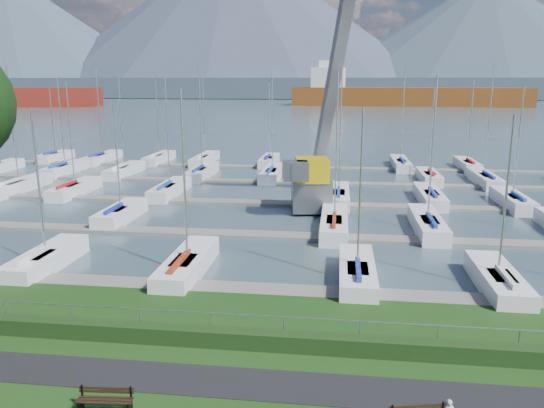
# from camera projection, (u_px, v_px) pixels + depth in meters

# --- Properties ---
(path) EXTENTS (160.00, 2.00, 0.04)m
(path) POSITION_uv_depth(u_px,v_px,m) (219.00, 382.00, 18.75)
(path) COLOR black
(path) RESTS_ON grass
(water) EXTENTS (800.00, 540.00, 0.20)m
(water) POSITION_uv_depth(u_px,v_px,m) (332.00, 102.00, 272.93)
(water) COLOR #3D515A
(hedge) EXTENTS (80.00, 0.70, 0.70)m
(hedge) POSITION_uv_depth(u_px,v_px,m) (233.00, 338.00, 21.19)
(hedge) COLOR #1A3413
(hedge) RESTS_ON grass
(fence) EXTENTS (80.00, 0.04, 0.04)m
(fence) POSITION_uv_depth(u_px,v_px,m) (235.00, 314.00, 21.38)
(fence) COLOR gray
(fence) RESTS_ON grass
(foothill) EXTENTS (900.00, 80.00, 12.00)m
(foothill) POSITION_uv_depth(u_px,v_px,m) (334.00, 88.00, 339.11)
(foothill) COLOR #3C4A58
(foothill) RESTS_ON water
(mountains) EXTENTS (1190.00, 360.00, 115.00)m
(mountains) POSITION_uv_depth(u_px,v_px,m) (347.00, 31.00, 401.06)
(mountains) COLOR #485869
(mountains) RESTS_ON water
(docks) EXTENTS (90.00, 41.60, 0.25)m
(docks) POSITION_uv_depth(u_px,v_px,m) (292.00, 204.00, 46.82)
(docks) COLOR slate
(docks) RESTS_ON water
(bench_left) EXTENTS (1.83, 0.55, 0.85)m
(bench_left) POSITION_uv_depth(u_px,v_px,m) (105.00, 400.00, 16.97)
(bench_left) COLOR black
(bench_left) RESTS_ON grass
(crane) EXTENTS (6.36, 13.22, 22.35)m
(crane) POSITION_uv_depth(u_px,v_px,m) (318.00, 143.00, 44.05)
(crane) COLOR slate
(crane) RESTS_ON water
(cargo_ship_mid) EXTENTS (100.10, 24.25, 21.50)m
(cargo_ship_mid) POSITION_uv_depth(u_px,v_px,m) (398.00, 97.00, 229.70)
(cargo_ship_mid) COLOR brown
(cargo_ship_mid) RESTS_ON water
(sailboat_fleet) EXTENTS (74.22, 49.94, 12.97)m
(sailboat_fleet) POSITION_uv_depth(u_px,v_px,m) (275.00, 135.00, 49.33)
(sailboat_fleet) COLOR #2137A8
(sailboat_fleet) RESTS_ON water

